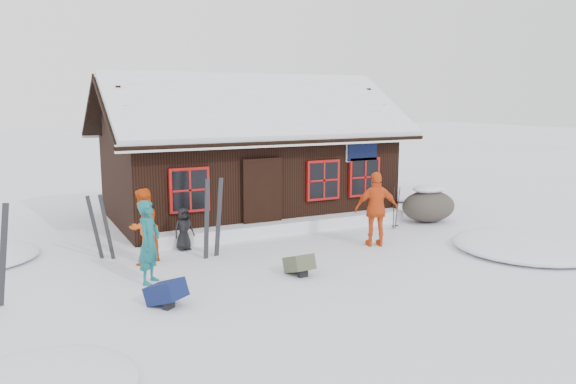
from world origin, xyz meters
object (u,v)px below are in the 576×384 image
object	(u,v)px
skier_crouched	(184,229)
backpack_blue	(166,296)
backpack_olive	(299,267)
skier_orange_right	(376,209)
skier_orange_left	(143,227)
skier_teal	(149,242)
ski_poles	(396,208)
boulder	(428,205)

from	to	relation	value
skier_crouched	backpack_blue	bearing A→B (deg)	-121.35
backpack_olive	skier_orange_right	bearing A→B (deg)	21.00
skier_orange_left	skier_crouched	world-z (taller)	skier_orange_left
skier_teal	skier_orange_right	bearing A→B (deg)	-49.69
ski_poles	backpack_blue	xyz separation A→B (m)	(-7.33, -3.03, -0.41)
skier_orange_left	backpack_olive	bearing A→B (deg)	98.47
skier_teal	backpack_blue	distance (m)	1.54
skier_orange_left	skier_crouched	bearing A→B (deg)	171.25
skier_orange_right	skier_crouched	size ratio (longest dim) A/B	1.80
skier_teal	backpack_blue	world-z (taller)	skier_teal
skier_orange_right	skier_crouched	distance (m)	4.74
skier_teal	backpack_blue	xyz separation A→B (m)	(-0.05, -1.38, -0.67)
skier_crouched	boulder	distance (m)	7.42
backpack_blue	skier_orange_left	bearing A→B (deg)	50.71
skier_orange_left	skier_orange_right	world-z (taller)	skier_orange_right
skier_orange_left	backpack_olive	world-z (taller)	skier_orange_left
skier_orange_right	ski_poles	xyz separation A→B (m)	(1.59, 1.30, -0.35)
skier_teal	skier_orange_right	size ratio (longest dim) A/B	0.90
skier_teal	boulder	size ratio (longest dim) A/B	0.99
skier_crouched	ski_poles	xyz separation A→B (m)	(5.97, -0.47, 0.06)
boulder	backpack_olive	world-z (taller)	boulder
backpack_blue	boulder	bearing A→B (deg)	-13.74
skier_teal	skier_orange_left	world-z (taller)	skier_orange_left
skier_orange_right	backpack_olive	world-z (taller)	skier_orange_right
skier_orange_right	skier_crouched	world-z (taller)	skier_orange_right
skier_teal	skier_orange_right	xyz separation A→B (m)	(5.69, 0.35, 0.09)
ski_poles	skier_orange_right	bearing A→B (deg)	-140.83
backpack_olive	skier_teal	bearing A→B (deg)	160.59
skier_teal	skier_crouched	bearing A→B (deg)	5.02
skier_orange_left	backpack_olive	distance (m)	3.59
skier_teal	backpack_blue	bearing A→B (deg)	-145.11
boulder	ski_poles	xyz separation A→B (m)	(-1.45, -0.31, 0.08)
skier_orange_left	skier_teal	bearing A→B (deg)	40.93
skier_orange_right	backpack_blue	bearing A→B (deg)	36.62
boulder	backpack_olive	xyz separation A→B (m)	(-5.85, -2.83, -0.34)
skier_orange_left	backpack_blue	bearing A→B (deg)	43.71
skier_teal	boulder	bearing A→B (deg)	-40.57
skier_orange_left	backpack_blue	world-z (taller)	skier_orange_left
skier_crouched	backpack_blue	distance (m)	3.77
boulder	ski_poles	world-z (taller)	ski_poles
skier_orange_right	backpack_olive	xyz separation A→B (m)	(-2.80, -1.22, -0.77)
skier_orange_left	backpack_olive	size ratio (longest dim) A/B	2.82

